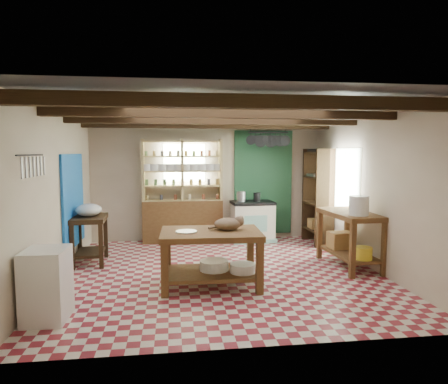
{
  "coord_description": "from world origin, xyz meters",
  "views": [
    {
      "loc": [
        -0.77,
        -6.22,
        1.94
      ],
      "look_at": [
        0.08,
        0.3,
        1.27
      ],
      "focal_mm": 32.0,
      "sensor_mm": 36.0,
      "label": 1
    }
  ],
  "objects": [
    {
      "name": "floor",
      "position": [
        0.0,
        0.0,
        -0.01
      ],
      "size": [
        5.0,
        5.0,
        0.02
      ],
      "primitive_type": "cube",
      "color": "maroon",
      "rests_on": "ground"
    },
    {
      "name": "ceiling",
      "position": [
        0.0,
        0.0,
        2.6
      ],
      "size": [
        5.0,
        5.0,
        0.02
      ],
      "primitive_type": "cube",
      "color": "#424347",
      "rests_on": "wall_back"
    },
    {
      "name": "wall_back",
      "position": [
        0.0,
        2.5,
        1.3
      ],
      "size": [
        5.0,
        0.04,
        2.6
      ],
      "primitive_type": "cube",
      "color": "beige",
      "rests_on": "floor"
    },
    {
      "name": "wall_front",
      "position": [
        0.0,
        -2.5,
        1.3
      ],
      "size": [
        5.0,
        0.04,
        2.6
      ],
      "primitive_type": "cube",
      "color": "beige",
      "rests_on": "floor"
    },
    {
      "name": "wall_left",
      "position": [
        -2.5,
        0.0,
        1.3
      ],
      "size": [
        0.04,
        5.0,
        2.6
      ],
      "primitive_type": "cube",
      "color": "beige",
      "rests_on": "floor"
    },
    {
      "name": "wall_right",
      "position": [
        2.5,
        0.0,
        1.3
      ],
      "size": [
        0.04,
        5.0,
        2.6
      ],
      "primitive_type": "cube",
      "color": "beige",
      "rests_on": "floor"
    },
    {
      "name": "ceiling_beams",
      "position": [
        0.0,
        0.0,
        2.48
      ],
      "size": [
        5.0,
        3.8,
        0.15
      ],
      "primitive_type": "cube",
      "color": "#332111",
      "rests_on": "ceiling"
    },
    {
      "name": "blue_wall_patch",
      "position": [
        -2.47,
        0.9,
        1.1
      ],
      "size": [
        0.04,
        1.4,
        1.6
      ],
      "primitive_type": "cube",
      "color": "#185EB4",
      "rests_on": "wall_left"
    },
    {
      "name": "green_wall_patch",
      "position": [
        1.25,
        2.47,
        1.25
      ],
      "size": [
        1.3,
        0.04,
        2.3
      ],
      "primitive_type": "cube",
      "color": "#1F4E30",
      "rests_on": "wall_back"
    },
    {
      "name": "window_back",
      "position": [
        -0.5,
        2.48,
        1.7
      ],
      "size": [
        0.9,
        0.02,
        0.8
      ],
      "primitive_type": "cube",
      "color": "silver",
      "rests_on": "wall_back"
    },
    {
      "name": "window_right",
      "position": [
        2.48,
        1.0,
        1.4
      ],
      "size": [
        0.02,
        1.3,
        1.2
      ],
      "primitive_type": "cube",
      "color": "silver",
      "rests_on": "wall_right"
    },
    {
      "name": "utensil_rail",
      "position": [
        -2.44,
        -1.2,
        1.78
      ],
      "size": [
        0.06,
        0.9,
        0.28
      ],
      "primitive_type": "cube",
      "color": "black",
      "rests_on": "wall_left"
    },
    {
      "name": "pot_rack",
      "position": [
        1.25,
        2.05,
        2.18
      ],
      "size": [
        0.86,
        0.12,
        0.36
      ],
      "primitive_type": "cube",
      "color": "black",
      "rests_on": "ceiling"
    },
    {
      "name": "shelving_unit",
      "position": [
        -0.55,
        2.31,
        1.1
      ],
      "size": [
        1.7,
        0.34,
        2.2
      ],
      "primitive_type": "cube",
      "color": "tan",
      "rests_on": "floor"
    },
    {
      "name": "tall_rack",
      "position": [
        2.28,
        1.8,
        1.0
      ],
      "size": [
        0.4,
        0.86,
        2.0
      ],
      "primitive_type": "cube",
      "color": "#332111",
      "rests_on": "floor"
    },
    {
      "name": "work_table",
      "position": [
        -0.23,
        -0.61,
        0.4
      ],
      "size": [
        1.46,
        1.0,
        0.81
      ],
      "primitive_type": "cube",
      "rotation": [
        0.0,
        0.0,
        -0.04
      ],
      "color": "brown",
      "rests_on": "floor"
    },
    {
      "name": "stove",
      "position": [
        0.94,
        2.15,
        0.44
      ],
      "size": [
        0.92,
        0.65,
        0.87
      ],
      "primitive_type": "cube",
      "rotation": [
        0.0,
        0.0,
        0.05
      ],
      "color": "#EDE6CE",
      "rests_on": "floor"
    },
    {
      "name": "prep_table",
      "position": [
        -2.2,
        0.82,
        0.42
      ],
      "size": [
        0.6,
        0.85,
        0.83
      ],
      "primitive_type": "cube",
      "rotation": [
        0.0,
        0.0,
        0.05
      ],
      "color": "#332111",
      "rests_on": "floor"
    },
    {
      "name": "white_cabinet",
      "position": [
        -2.22,
        -1.54,
        0.42
      ],
      "size": [
        0.48,
        0.57,
        0.83
      ],
      "primitive_type": "cube",
      "rotation": [
        0.0,
        0.0,
        -0.03
      ],
      "color": "silver",
      "rests_on": "floor"
    },
    {
      "name": "right_counter",
      "position": [
        2.18,
        0.04,
        0.47
      ],
      "size": [
        0.73,
        1.35,
        0.94
      ],
      "primitive_type": "cube",
      "rotation": [
        0.0,
        0.0,
        0.06
      ],
      "color": "brown",
      "rests_on": "floor"
    },
    {
      "name": "cat",
      "position": [
        0.02,
        -0.57,
        0.89
      ],
      "size": [
        0.43,
        0.35,
        0.18
      ],
      "primitive_type": "ellipsoid",
      "rotation": [
        0.0,
        0.0,
        0.14
      ],
      "color": "#8A6C50",
      "rests_on": "work_table"
    },
    {
      "name": "steel_tray",
      "position": [
        -0.58,
        -0.65,
        0.81
      ],
      "size": [
        0.31,
        0.31,
        0.02
      ],
      "primitive_type": "cylinder",
      "rotation": [
        0.0,
        0.0,
        -0.04
      ],
      "color": "#ABABB3",
      "rests_on": "work_table"
    },
    {
      "name": "basin_large",
      "position": [
        -0.18,
        -0.56,
        0.29
      ],
      "size": [
        0.43,
        0.43,
        0.15
      ],
      "primitive_type": "cylinder",
      "rotation": [
        0.0,
        0.0,
        -0.04
      ],
      "color": "silver",
      "rests_on": "work_table"
    },
    {
      "name": "basin_small",
      "position": [
        0.22,
        -0.73,
        0.28
      ],
      "size": [
        0.38,
        0.38,
        0.13
      ],
      "primitive_type": "cylinder",
      "rotation": [
        0.0,
        0.0,
        -0.04
      ],
      "color": "silver",
      "rests_on": "work_table"
    },
    {
      "name": "kettle_left",
      "position": [
        0.69,
        2.14,
        0.98
      ],
      "size": [
        0.2,
        0.2,
        0.22
      ],
      "primitive_type": "cylinder",
      "rotation": [
        0.0,
        0.0,
        0.05
      ],
      "color": "#ABABB3",
      "rests_on": "stove"
    },
    {
      "name": "kettle_right",
      "position": [
        1.04,
        2.16,
        0.97
      ],
      "size": [
        0.16,
        0.16,
        0.19
      ],
      "primitive_type": "cylinder",
      "rotation": [
        0.0,
        0.0,
        0.05
      ],
      "color": "black",
      "rests_on": "stove"
    },
    {
      "name": "enamel_bowl",
      "position": [
        -2.2,
        0.82,
        0.94
      ],
      "size": [
        0.46,
        0.46,
        0.22
      ],
      "primitive_type": "ellipsoid",
      "rotation": [
        0.0,
        0.0,
        0.05
      ],
      "color": "silver",
      "rests_on": "prep_table"
    },
    {
      "name": "white_bucket",
      "position": [
        2.15,
        -0.31,
        1.09
      ],
      "size": [
        0.33,
        0.33,
        0.31
      ],
      "primitive_type": "cylinder",
      "rotation": [
        0.0,
        0.0,
        0.06
      ],
      "color": "silver",
      "rests_on": "right_counter"
    },
    {
      "name": "wicker_basket",
      "position": [
        2.16,
        0.34,
        0.39
      ],
      "size": [
        0.42,
        0.35,
        0.28
      ],
      "primitive_type": "cube",
      "rotation": [
        0.0,
        0.0,
        0.06
      ],
      "color": "#A17741",
      "rests_on": "right_counter"
    },
    {
      "name": "yellow_tub",
      "position": [
        2.21,
        -0.41,
        0.35
      ],
      "size": [
        0.28,
        0.28,
        0.2
      ],
      "primitive_type": "cylinder",
      "rotation": [
        0.0,
        0.0,
        0.06
      ],
      "color": "gold",
      "rests_on": "right_counter"
    }
  ]
}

